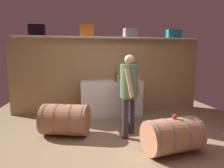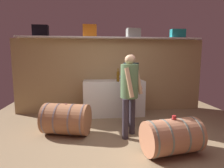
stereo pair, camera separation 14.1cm
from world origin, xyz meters
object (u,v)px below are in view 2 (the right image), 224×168
tasting_cup (174,117)px  visitor_tasting (131,82)px  wine_bottle_amber (118,76)px  wine_bottle_green (127,75)px  toolcase_black (41,31)px  work_cabinet (113,98)px  wine_glass (120,77)px  toolcase_teal (178,34)px  winemaker_pouring (130,87)px  wine_barrel_near (172,136)px  toolcase_grey (133,33)px  toolcase_orange (90,31)px  wine_barrel_far (66,119)px  wine_bottle_clear (133,75)px

tasting_cup → visitor_tasting: size_ratio=0.04×
wine_bottle_amber → wine_bottle_green: size_ratio=0.99×
toolcase_black → work_cabinet: toolcase_black is taller
wine_bottle_green → wine_glass: size_ratio=2.36×
toolcase_teal → wine_bottle_amber: size_ratio=1.15×
work_cabinet → winemaker_pouring: winemaker_pouring is taller
wine_barrel_near → wine_glass: bearing=94.5°
wine_bottle_amber → visitor_tasting: visitor_tasting is taller
wine_barrel_near → visitor_tasting: visitor_tasting is taller
toolcase_black → winemaker_pouring: 2.85m
wine_glass → tasting_cup: wine_glass is taller
toolcase_black → winemaker_pouring: toolcase_black is taller
toolcase_grey → wine_barrel_near: 3.04m
toolcase_orange → wine_bottle_green: toolcase_orange is taller
work_cabinet → wine_bottle_green: size_ratio=4.71×
toolcase_black → toolcase_orange: bearing=0.2°
wine_barrel_near → wine_barrel_far: bearing=141.5°
wine_barrel_near → winemaker_pouring: winemaker_pouring is taller
toolcase_grey → winemaker_pouring: bearing=-108.9°
wine_bottle_clear → wine_bottle_amber: wine_bottle_amber is taller
toolcase_black → wine_bottle_green: (2.20, -0.27, -1.13)m
toolcase_grey → wine_barrel_near: bearing=-91.7°
wine_bottle_amber → wine_barrel_near: 2.16m
wine_bottle_amber → wine_bottle_green: bearing=32.5°
toolcase_grey → wine_barrel_far: (-1.65, -1.39, -1.86)m
wine_glass → toolcase_black: bearing=171.5°
work_cabinet → wine_bottle_clear: size_ratio=5.50×
toolcase_grey → winemaker_pouring: 2.08m
wine_bottle_clear → wine_bottle_green: size_ratio=0.86×
toolcase_orange → visitor_tasting: bearing=-48.4°
wine_bottle_clear → winemaker_pouring: bearing=-104.9°
toolcase_orange → wine_barrel_far: size_ratio=0.35×
toolcase_teal → wine_barrel_near: bearing=-112.1°
wine_bottle_amber → wine_barrel_far: wine_bottle_amber is taller
toolcase_orange → wine_bottle_amber: size_ratio=1.07×
wine_glass → winemaker_pouring: 1.34m
winemaker_pouring → visitor_tasting: visitor_tasting is taller
toolcase_grey → wine_glass: bearing=-147.7°
tasting_cup → wine_bottle_clear: bearing=93.4°
toolcase_teal → wine_barrel_near: (-1.14, -2.37, -1.89)m
wine_barrel_near → visitor_tasting: 1.58m
wine_bottle_amber → work_cabinet: bearing=111.2°
toolcase_teal → wine_bottle_green: (-1.45, -0.27, -1.10)m
toolcase_orange → winemaker_pouring: bearing=-66.2°
tasting_cup → wine_glass: bearing=104.5°
wine_barrel_far → winemaker_pouring: winemaker_pouring is taller
wine_glass → wine_barrel_far: wine_glass is taller
wine_bottle_green → wine_glass: wine_bottle_green is taller
toolcase_orange → wine_bottle_clear: size_ratio=1.23×
wine_bottle_clear → wine_barrel_near: (0.11, -2.32, -0.76)m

